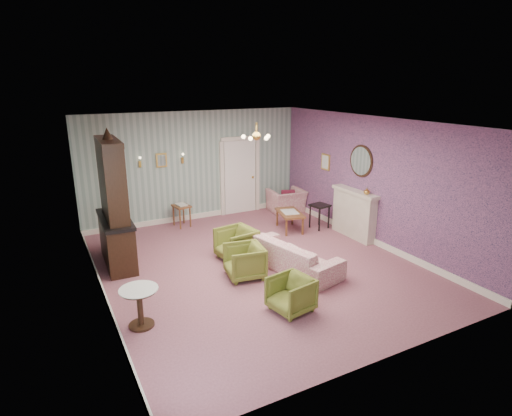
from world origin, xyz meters
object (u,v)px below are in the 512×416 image
pedestal_table (140,307)px  side_table_black (319,216)px  wingback_chair (287,197)px  olive_chair_b (244,260)px  dresser (113,200)px  coffee_table (290,221)px  olive_chair_a (291,293)px  fireplace (354,214)px  olive_chair_c (236,242)px  sofa_chintz (293,250)px

pedestal_table → side_table_black: bearing=25.2°
wingback_chair → olive_chair_b: bearing=52.9°
dresser → coffee_table: (4.23, 0.08, -1.13)m
side_table_black → olive_chair_a: bearing=-132.3°
fireplace → coffee_table: fireplace is taller
olive_chair_a → olive_chair_b: olive_chair_b is taller
olive_chair_c → wingback_chair: bearing=123.3°
olive_chair_a → sofa_chintz: size_ratio=0.31×
olive_chair_a → fireplace: bearing=114.7°
olive_chair_a → coffee_table: size_ratio=0.69×
side_table_black → olive_chair_c: bearing=-164.3°
wingback_chair → pedestal_table: (-5.14, -4.05, -0.10)m
wingback_chair → dresser: dresser is taller
olive_chair_c → pedestal_table: 2.91m
olive_chair_c → side_table_black: size_ratio=1.18×
olive_chair_c → pedestal_table: (-2.40, -1.64, -0.05)m
dresser → olive_chair_a: bearing=-54.4°
pedestal_table → wingback_chair: bearing=38.2°
olive_chair_c → olive_chair_a: bearing=-10.8°
wingback_chair → fireplace: bearing=102.8°
olive_chair_b → wingback_chair: size_ratio=0.73×
fireplace → side_table_black: 0.98m
olive_chair_c → wingback_chair: size_ratio=0.76×
wingback_chair → side_table_black: 1.65m
wingback_chair → olive_chair_c: bearing=46.5°
sofa_chintz → wingback_chair: size_ratio=2.13×
coffee_table → olive_chair_c: bearing=-153.0°
dresser → olive_chair_b: bearing=-39.2°
olive_chair_b → olive_chair_c: size_ratio=0.95×
olive_chair_c → sofa_chintz: sofa_chintz is taller
olive_chair_b → coffee_table: size_ratio=0.75×
olive_chair_a → pedestal_table: size_ratio=1.01×
dresser → fireplace: size_ratio=1.95×
fireplace → dresser: bearing=169.1°
olive_chair_a → fireplace: 3.90m
olive_chair_c → fireplace: size_ratio=0.53×
coffee_table → side_table_black: size_ratio=1.50×
olive_chair_c → sofa_chintz: size_ratio=0.36×
olive_chair_b → olive_chair_c: (0.23, 0.86, 0.02)m
olive_chair_c → wingback_chair: 3.65m
olive_chair_b → olive_chair_a: bearing=13.8°
coffee_table → olive_chair_b: bearing=-139.7°
coffee_table → fireplace: bearing=-44.8°
olive_chair_b → olive_chair_c: 0.89m
olive_chair_c → dresser: size_ratio=0.27×
sofa_chintz → side_table_black: bearing=-60.4°
olive_chair_b → coffee_table: 2.88m
sofa_chintz → pedestal_table: 3.27m
wingback_chair → side_table_black: size_ratio=1.55×
wingback_chair → side_table_black: wingback_chair is taller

